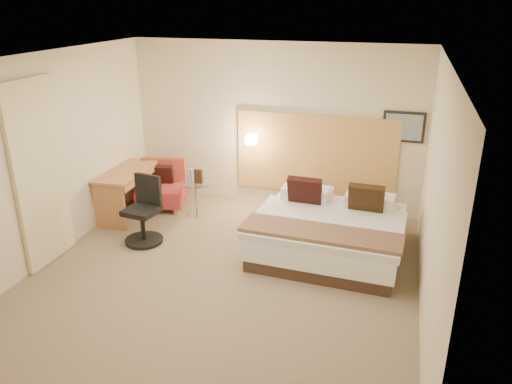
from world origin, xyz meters
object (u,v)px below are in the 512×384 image
(bed, at_px, (330,230))
(desk_chair, at_px, (144,216))
(side_table, at_px, (197,196))
(desk, at_px, (127,180))
(lounge_chair, at_px, (162,189))

(bed, relative_size, desk_chair, 2.13)
(side_table, distance_m, desk, 1.13)
(side_table, distance_m, desk_chair, 1.15)
(desk, height_order, desk_chair, desk_chair)
(desk_chair, bearing_deg, lounge_chair, 105.72)
(lounge_chair, distance_m, desk, 0.66)
(lounge_chair, height_order, desk_chair, desk_chair)
(bed, height_order, side_table, bed)
(side_table, bearing_deg, bed, -15.71)
(lounge_chair, xyz_separation_m, desk, (-0.34, -0.48, 0.29))
(desk_chair, bearing_deg, side_table, 72.27)
(lounge_chair, height_order, side_table, lounge_chair)
(bed, bearing_deg, lounge_chair, 164.93)
(bed, xyz_separation_m, desk_chair, (-2.60, -0.46, 0.08))
(desk, bearing_deg, bed, -5.45)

